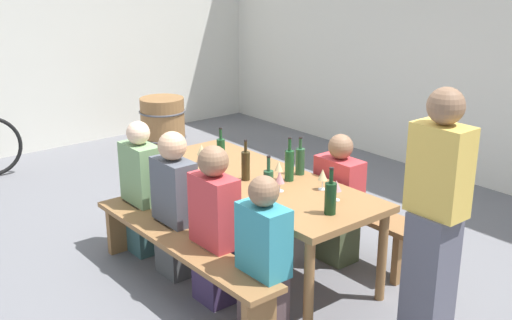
# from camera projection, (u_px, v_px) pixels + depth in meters

# --- Properties ---
(ground_plane) EXTENTS (24.00, 24.00, 0.00)m
(ground_plane) POSITION_uv_depth(u_px,v_px,m) (256.00, 264.00, 5.13)
(ground_plane) COLOR slate
(back_wall) EXTENTS (14.00, 0.20, 3.20)m
(back_wall) POSITION_uv_depth(u_px,v_px,m) (491.00, 37.00, 6.53)
(back_wall) COLOR silver
(back_wall) RESTS_ON ground
(side_wall) EXTENTS (0.20, 6.72, 3.20)m
(side_wall) POSITION_uv_depth(u_px,v_px,m) (39.00, 23.00, 7.79)
(side_wall) COLOR silver
(side_wall) RESTS_ON ground
(tasting_table) EXTENTS (2.14, 0.85, 0.75)m
(tasting_table) POSITION_uv_depth(u_px,v_px,m) (256.00, 187.00, 4.92)
(tasting_table) COLOR olive
(tasting_table) RESTS_ON ground
(bench_near) EXTENTS (2.04, 0.30, 0.45)m
(bench_near) POSITION_uv_depth(u_px,v_px,m) (179.00, 250.00, 4.59)
(bench_near) COLOR olive
(bench_near) RESTS_ON ground
(bench_far) EXTENTS (2.04, 0.30, 0.45)m
(bench_far) POSITION_uv_depth(u_px,v_px,m) (320.00, 203.00, 5.46)
(bench_far) COLOR olive
(bench_far) RESTS_ON ground
(wine_bottle_0) EXTENTS (0.07, 0.07, 0.35)m
(wine_bottle_0) POSITION_uv_depth(u_px,v_px,m) (268.00, 186.00, 4.36)
(wine_bottle_0) COLOR #234C2D
(wine_bottle_0) RESTS_ON tasting_table
(wine_bottle_1) EXTENTS (0.07, 0.07, 0.35)m
(wine_bottle_1) POSITION_uv_depth(u_px,v_px,m) (289.00, 165.00, 4.81)
(wine_bottle_1) COLOR #194723
(wine_bottle_1) RESTS_ON tasting_table
(wine_bottle_2) EXTENTS (0.07, 0.07, 0.32)m
(wine_bottle_2) POSITION_uv_depth(u_px,v_px,m) (246.00, 165.00, 4.83)
(wine_bottle_2) COLOR #332814
(wine_bottle_2) RESTS_ON tasting_table
(wine_bottle_3) EXTENTS (0.08, 0.08, 0.33)m
(wine_bottle_3) POSITION_uv_depth(u_px,v_px,m) (330.00, 197.00, 4.19)
(wine_bottle_3) COLOR #143319
(wine_bottle_3) RESTS_ON tasting_table
(wine_bottle_4) EXTENTS (0.07, 0.07, 0.31)m
(wine_bottle_4) POSITION_uv_depth(u_px,v_px,m) (300.00, 161.00, 4.96)
(wine_bottle_4) COLOR #234C2D
(wine_bottle_4) RESTS_ON tasting_table
(wine_bottle_5) EXTENTS (0.07, 0.07, 0.33)m
(wine_bottle_5) POSITION_uv_depth(u_px,v_px,m) (221.00, 152.00, 5.14)
(wine_bottle_5) COLOR #194723
(wine_bottle_5) RESTS_ON tasting_table
(wine_glass_0) EXTENTS (0.06, 0.06, 0.17)m
(wine_glass_0) POSITION_uv_depth(u_px,v_px,m) (279.00, 167.00, 4.77)
(wine_glass_0) COLOR silver
(wine_glass_0) RESTS_ON tasting_table
(wine_glass_1) EXTENTS (0.08, 0.08, 0.17)m
(wine_glass_1) POSITION_uv_depth(u_px,v_px,m) (201.00, 150.00, 5.21)
(wine_glass_1) COLOR silver
(wine_glass_1) RESTS_ON tasting_table
(wine_glass_2) EXTENTS (0.08, 0.08, 0.15)m
(wine_glass_2) POSITION_uv_depth(u_px,v_px,m) (336.00, 186.00, 4.43)
(wine_glass_2) COLOR silver
(wine_glass_2) RESTS_ON tasting_table
(wine_glass_3) EXTENTS (0.07, 0.07, 0.16)m
(wine_glass_3) POSITION_uv_depth(u_px,v_px,m) (323.00, 175.00, 4.63)
(wine_glass_3) COLOR silver
(wine_glass_3) RESTS_ON tasting_table
(wine_glass_4) EXTENTS (0.07, 0.07, 0.15)m
(wine_glass_4) POSITION_uv_depth(u_px,v_px,m) (280.00, 178.00, 4.59)
(wine_glass_4) COLOR silver
(wine_glass_4) RESTS_ON tasting_table
(seated_guest_near_0) EXTENTS (0.37, 0.24, 1.14)m
(seated_guest_near_0) POSITION_uv_depth(u_px,v_px,m) (142.00, 191.00, 5.21)
(seated_guest_near_0) COLOR #345758
(seated_guest_near_0) RESTS_ON ground
(seated_guest_near_1) EXTENTS (0.37, 0.24, 1.17)m
(seated_guest_near_1) POSITION_uv_depth(u_px,v_px,m) (175.00, 207.00, 4.82)
(seated_guest_near_1) COLOR #4D4F4F
(seated_guest_near_1) RESTS_ON ground
(seated_guest_near_2) EXTENTS (0.37, 0.24, 1.18)m
(seated_guest_near_2) POSITION_uv_depth(u_px,v_px,m) (215.00, 228.00, 4.43)
(seated_guest_near_2) COLOR #3D2D53
(seated_guest_near_2) RESTS_ON ground
(seated_guest_near_3) EXTENTS (0.35, 0.24, 1.11)m
(seated_guest_near_3) POSITION_uv_depth(u_px,v_px,m) (263.00, 261.00, 4.05)
(seated_guest_near_3) COLOR #544042
(seated_guest_near_3) RESTS_ON ground
(seated_guest_far_0) EXTENTS (0.39, 0.24, 1.08)m
(seated_guest_far_0) POSITION_uv_depth(u_px,v_px,m) (338.00, 202.00, 5.06)
(seated_guest_far_0) COLOR #495436
(seated_guest_far_0) RESTS_ON ground
(standing_host) EXTENTS (0.35, 0.24, 1.71)m
(standing_host) POSITION_uv_depth(u_px,v_px,m) (434.00, 228.00, 3.78)
(standing_host) COLOR #545462
(standing_host) RESTS_ON ground
(wine_barrel) EXTENTS (0.59, 0.59, 0.68)m
(wine_barrel) POSITION_uv_depth(u_px,v_px,m) (163.00, 124.00, 8.04)
(wine_barrel) COLOR olive
(wine_barrel) RESTS_ON ground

